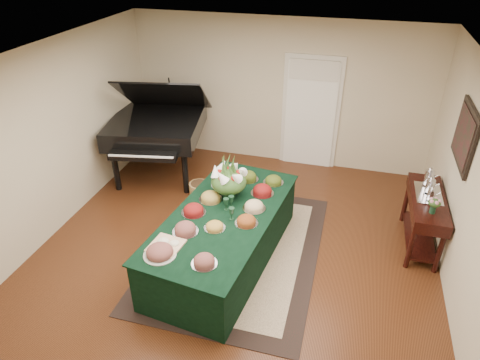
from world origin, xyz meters
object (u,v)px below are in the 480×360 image
(grand_piano, at_px, (157,126))
(mahogany_sideboard, at_px, (426,208))
(floral_centerpiece, at_px, (229,178))
(buffet_table, at_px, (224,237))

(grand_piano, height_order, mahogany_sideboard, grand_piano)
(grand_piano, xyz_separation_m, mahogany_sideboard, (4.46, -0.94, -0.33))
(floral_centerpiece, height_order, grand_piano, grand_piano)
(grand_piano, distance_m, mahogany_sideboard, 4.57)
(mahogany_sideboard, bearing_deg, buffet_table, -157.93)
(buffet_table, relative_size, grand_piano, 1.35)
(grand_piano, bearing_deg, buffet_table, -47.20)
(buffet_table, xyz_separation_m, mahogany_sideboard, (2.60, 1.06, 0.24))
(floral_centerpiece, distance_m, mahogany_sideboard, 2.76)
(floral_centerpiece, distance_m, grand_piano, 2.39)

